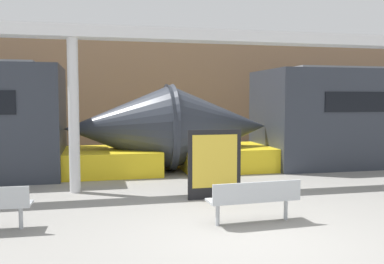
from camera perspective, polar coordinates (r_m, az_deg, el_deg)
name	(u,v)px	position (r m, az deg, el deg)	size (l,w,h in m)	color
ground_plane	(244,238)	(6.95, 6.97, -13.87)	(60.00, 60.00, 0.00)	gray
station_wall	(151,91)	(17.74, -5.55, 5.44)	(56.00, 0.20, 5.00)	#937051
bench_near	(254,197)	(7.59, 8.32, -8.61)	(1.65, 0.53, 0.76)	#ADB2B7
poster_board	(215,164)	(9.33, 3.02, -4.28)	(1.18, 0.07, 1.52)	black
support_column_near	(74,116)	(10.25, -15.50, 2.06)	(0.25, 0.25, 3.57)	silver
canopy_beam	(72,32)	(10.35, -15.72, 12.76)	(28.00, 0.60, 0.28)	silver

